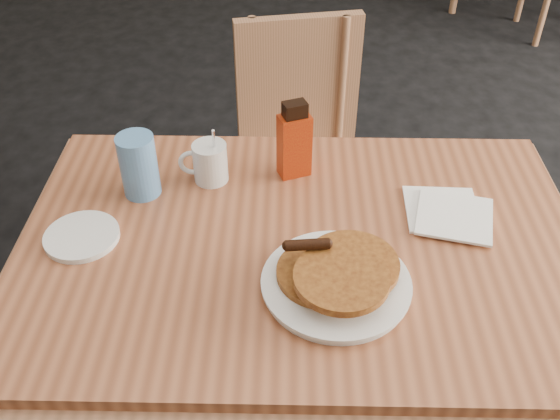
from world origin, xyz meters
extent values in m
cube|color=#A35C3A|center=(0.04, 0.07, 0.73)|extent=(1.13, 0.78, 0.04)
cube|color=#A46F4D|center=(0.04, 0.07, 0.71)|extent=(1.18, 0.82, 0.02)
cylinder|color=#A46F4D|center=(0.51, 0.36, 0.35)|extent=(0.04, 0.04, 0.71)
cube|color=#A46F4D|center=(0.07, 0.74, 0.41)|extent=(0.44, 0.44, 0.04)
cube|color=#A46F4D|center=(0.07, 0.91, 0.65)|extent=(0.39, 0.10, 0.42)
cylinder|color=#A46F4D|center=(-0.09, 0.58, 0.20)|extent=(0.04, 0.04, 0.40)
cylinder|color=#A46F4D|center=(0.22, 0.89, 0.20)|extent=(0.04, 0.04, 0.40)
cylinder|color=#A46F4D|center=(1.52, 2.55, 0.22)|extent=(0.04, 0.04, 0.45)
cylinder|color=white|center=(0.10, -0.06, 0.76)|extent=(0.26, 0.26, 0.02)
cylinder|color=white|center=(0.10, -0.06, 0.77)|extent=(0.27, 0.27, 0.01)
cylinder|color=#A26122|center=(0.07, -0.05, 0.78)|extent=(0.17, 0.17, 0.01)
cylinder|color=#A26122|center=(0.12, -0.04, 0.79)|extent=(0.17, 0.17, 0.01)
cylinder|color=#A26122|center=(0.10, -0.09, 0.81)|extent=(0.17, 0.17, 0.01)
cylinder|color=black|center=(0.05, -0.02, 0.82)|extent=(0.08, 0.03, 0.02)
cylinder|color=white|center=(-0.15, 0.27, 0.79)|extent=(0.07, 0.07, 0.09)
torus|color=white|center=(-0.19, 0.27, 0.79)|extent=(0.06, 0.01, 0.06)
cylinder|color=black|center=(-0.15, 0.27, 0.83)|extent=(0.07, 0.07, 0.01)
cylinder|color=silver|center=(-0.14, 0.27, 0.83)|extent=(0.01, 0.05, 0.13)
cube|color=maroon|center=(0.03, 0.29, 0.82)|extent=(0.08, 0.06, 0.15)
cube|color=black|center=(0.03, 0.29, 0.91)|extent=(0.06, 0.05, 0.03)
cube|color=white|center=(0.34, 0.15, 0.75)|extent=(0.16, 0.16, 0.01)
cube|color=white|center=(0.35, 0.13, 0.76)|extent=(0.18, 0.18, 0.01)
cylinder|color=#5387C2|center=(-0.29, 0.23, 0.82)|extent=(0.09, 0.09, 0.14)
cylinder|color=white|center=(-0.39, 0.08, 0.76)|extent=(0.17, 0.17, 0.01)
camera|label=1|loc=(-0.02, -0.83, 1.58)|focal=40.00mm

